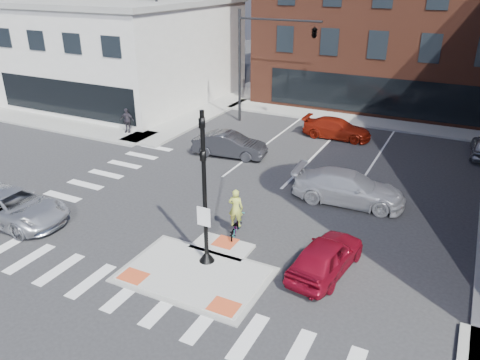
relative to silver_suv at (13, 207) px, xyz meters
The scene contains 17 objects.
ground 9.49m from the silver_suv, ahead, with size 120.00×120.00×0.00m, color #28282B.
refuge_island 9.48m from the silver_suv, ahead, with size 5.40×4.65×0.13m.
sidewalk_nw 17.53m from the silver_suv, 114.69° to the left, with size 23.50×20.50×0.15m.
sidewalk_n 25.83m from the silver_suv, 61.20° to the left, with size 26.00×3.00×0.15m, color gray.
building_nw 24.38m from the silver_suv, 121.31° to the left, with size 20.40×16.40×14.40m.
building_n 35.62m from the silver_suv, 69.12° to the left, with size 24.40×18.40×15.50m.
building_far_left 53.08m from the silver_suv, 84.10° to the left, with size 10.00×12.00×10.00m, color slate.
signal_pole 9.63m from the silver_suv, ahead, with size 0.60×0.60×5.98m.
mast_arm_signal 20.31m from the silver_suv, 72.23° to the left, with size 6.10×2.24×8.00m.
silver_suv is the anchor object (origin of this frame).
red_sedan 13.93m from the silver_suv, 10.55° to the left, with size 1.66×4.12×1.40m, color maroon.
white_pickup 15.56m from the silver_suv, 33.96° to the left, with size 2.18×5.37×1.56m, color silver.
bg_car_dark 12.59m from the silver_suv, 67.55° to the left, with size 1.55×4.45×1.47m, color #292A2F.
bg_car_red 20.39m from the silver_suv, 61.70° to the left, with size 1.86×4.58×1.33m, color maroon.
cyclist 10.07m from the silver_suv, 19.92° to the left, with size 0.98×1.78×2.15m.
pedestrian_a 13.19m from the silver_suv, 106.77° to the left, with size 0.75×0.58×1.54m, color black.
pedestrian_b 12.67m from the silver_suv, 105.97° to the left, with size 0.99×0.41×1.69m, color #2D2832.
Camera 1 is at (8.03, -12.63, 10.33)m, focal length 35.00 mm.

